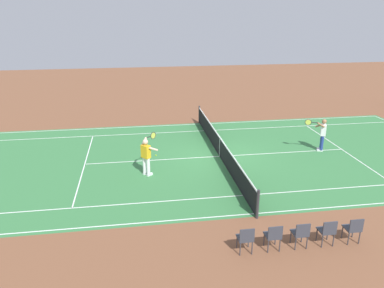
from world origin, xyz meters
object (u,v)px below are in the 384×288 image
tennis_net (220,147)px  tennis_player_far (322,133)px  tennis_player_near (146,155)px  tennis_ball (156,155)px  spectator_chair_4 (246,238)px  spectator_chair_2 (301,233)px  spectator_chair_0 (354,228)px  spectator_chair_3 (274,235)px  spectator_chair_1 (327,230)px

tennis_net → tennis_player_far: bearing=-179.9°
tennis_player_near → tennis_ball: size_ratio=25.71×
tennis_player_far → spectator_chair_4: bearing=51.0°
tennis_net → spectator_chair_2: tennis_net is taller
tennis_ball → spectator_chair_2: (-3.81, 8.17, 0.49)m
tennis_ball → spectator_chair_2: spectator_chair_2 is taller
tennis_player_far → spectator_chair_2: size_ratio=1.93×
tennis_net → tennis_player_near: (3.58, 1.63, 0.44)m
spectator_chair_0 → tennis_ball: bearing=-56.0°
spectator_chair_2 → spectator_chair_0: bearing=180.0°
tennis_player_far → spectator_chair_3: bearing=55.0°
spectator_chair_1 → spectator_chair_2: same height
tennis_player_far → spectator_chair_4: (6.19, 7.63, -0.41)m
spectator_chair_4 → spectator_chair_1: bearing=180.0°
spectator_chair_0 → spectator_chair_1: bearing=0.0°
tennis_net → spectator_chair_1: tennis_net is taller
spectator_chair_1 → spectator_chair_4: 2.55m
spectator_chair_3 → tennis_net: bearing=-90.8°
spectator_chair_1 → spectator_chair_0: bearing=180.0°
spectator_chair_0 → spectator_chair_3: (2.55, 0.00, 0.00)m
spectator_chair_1 → spectator_chair_3: same height
tennis_net → tennis_player_far: size_ratio=6.89×
spectator_chair_2 → tennis_player_near: bearing=-54.2°
spectator_chair_3 → spectator_chair_4: (0.85, 0.00, 0.00)m
tennis_net → spectator_chair_0: (-2.44, 7.62, 0.03)m
spectator_chair_2 → spectator_chair_3: 0.85m
spectator_chair_0 → spectator_chair_4: bearing=0.0°
tennis_player_near → spectator_chair_0: 8.51m
tennis_net → spectator_chair_3: bearing=89.2°
spectator_chair_0 → spectator_chair_1: same height
tennis_ball → spectator_chair_3: spectator_chair_3 is taller
tennis_net → tennis_player_near: bearing=24.4°
tennis_net → tennis_ball: 3.15m
tennis_ball → tennis_player_near: bearing=76.6°
spectator_chair_3 → spectator_chair_1: bearing=180.0°
tennis_ball → spectator_chair_4: spectator_chair_4 is taller
spectator_chair_0 → spectator_chair_4: same height
tennis_player_far → spectator_chair_1: 8.46m
tennis_player_near → tennis_player_far: same height
spectator_chair_3 → spectator_chair_4: bearing=0.0°
tennis_player_far → tennis_ball: bearing=-3.7°
tennis_ball → spectator_chair_3: 8.70m
tennis_player_near → spectator_chair_4: bearing=113.6°
tennis_player_far → spectator_chair_0: 8.14m
tennis_player_near → spectator_chair_4: size_ratio=1.93×
spectator_chair_0 → spectator_chair_2: size_ratio=1.00×
tennis_ball → spectator_chair_1: (-4.65, 8.17, 0.49)m
tennis_player_near → tennis_player_far: bearing=-169.5°
spectator_chair_0 → spectator_chair_2: bearing=0.0°
spectator_chair_4 → tennis_net: bearing=-97.2°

